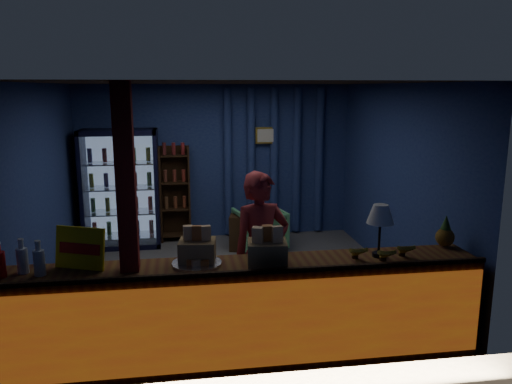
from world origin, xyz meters
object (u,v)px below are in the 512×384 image
pastry_tray (197,262)px  green_chair (260,229)px  table_lamp (380,216)px  shopkeeper (261,253)px

pastry_tray → green_chair: bearing=71.2°
pastry_tray → table_lamp: size_ratio=0.90×
green_chair → pastry_tray: (-1.08, -3.18, 0.64)m
pastry_tray → shopkeeper: bearing=36.3°
green_chair → table_lamp: size_ratio=1.44×
green_chair → table_lamp: table_lamp is taller
shopkeeper → pastry_tray: bearing=-160.0°
pastry_tray → table_lamp: (1.74, -0.03, 0.37)m
shopkeeper → green_chair: 2.76m
shopkeeper → pastry_tray: shopkeeper is taller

